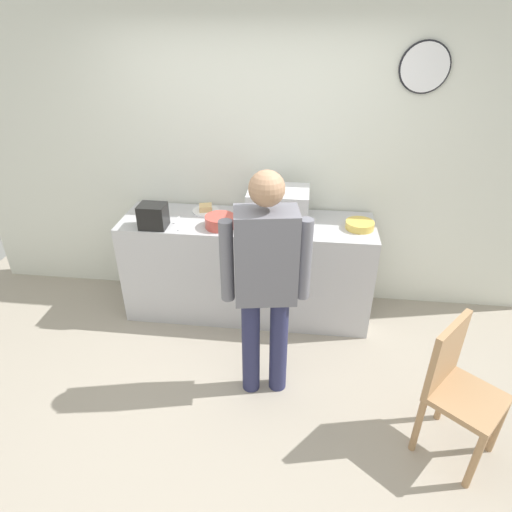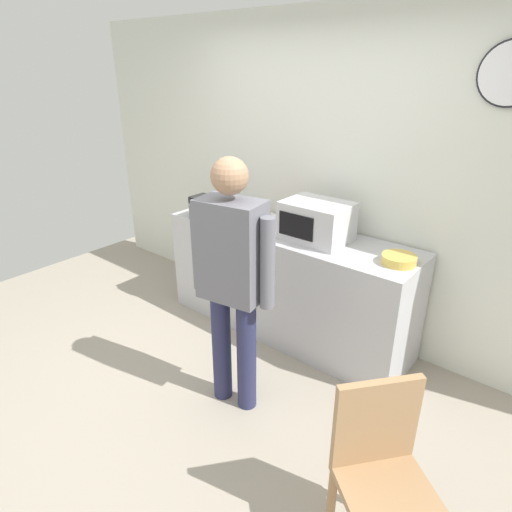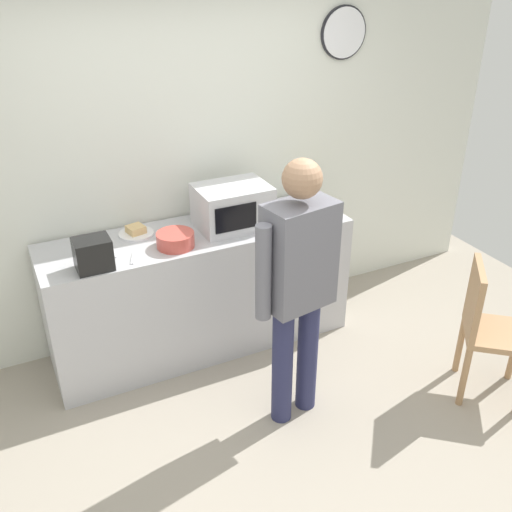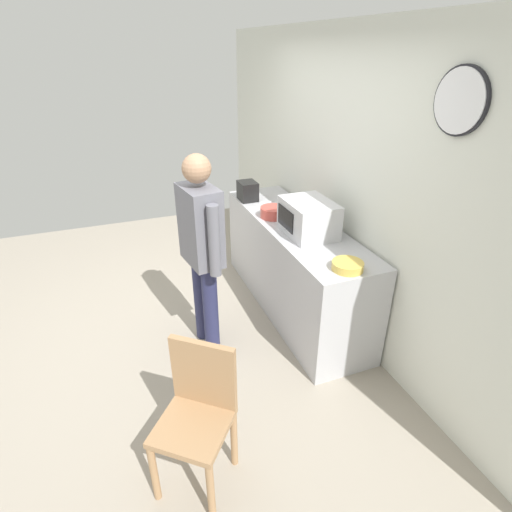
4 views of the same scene
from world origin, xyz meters
name	(u,v)px [view 3 (image 3 of 4)]	position (x,y,z in m)	size (l,w,h in m)	color
ground_plane	(285,447)	(0.00, 0.00, 0.00)	(6.00, 6.00, 0.00)	#9E9384
back_wall	(184,164)	(0.01, 1.60, 1.30)	(5.40, 0.13, 2.60)	silver
kitchen_counter	(201,290)	(-0.05, 1.22, 0.47)	(2.18, 0.62, 0.93)	#B7B7BC
microwave	(232,206)	(0.21, 1.21, 1.08)	(0.50, 0.39, 0.30)	silver
sandwich_plate	(136,232)	(-0.45, 1.37, 0.95)	(0.24, 0.24, 0.07)	white
salad_bowl	(317,206)	(0.89, 1.19, 0.96)	(0.24, 0.24, 0.06)	gold
cereal_bowl	(175,240)	(-0.26, 1.08, 0.98)	(0.25, 0.25, 0.10)	#C64C42
toaster	(93,254)	(-0.81, 1.02, 1.03)	(0.22, 0.18, 0.20)	black
fork_utensil	(133,258)	(-0.56, 1.04, 0.94)	(0.17, 0.02, 0.01)	silver
spoon_utensil	(112,252)	(-0.66, 1.18, 0.94)	(0.17, 0.02, 0.01)	silver
person_standing	(298,278)	(0.20, 0.26, 1.00)	(0.58, 0.30, 1.72)	#26294F
wooden_chair	(486,326)	(1.41, -0.10, 0.52)	(0.56, 0.56, 0.94)	#A87F56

